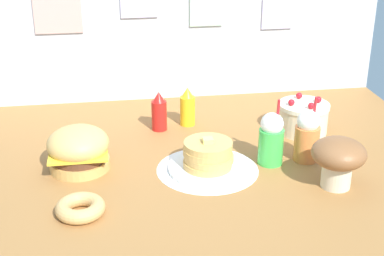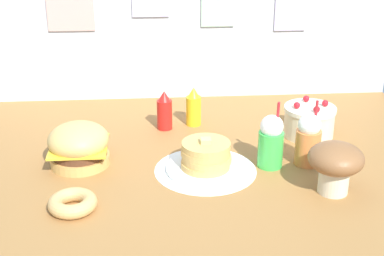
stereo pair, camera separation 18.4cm
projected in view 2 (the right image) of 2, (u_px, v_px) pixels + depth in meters
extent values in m
cube|color=#9E6B38|center=(197.00, 171.00, 2.50)|extent=(2.42, 1.88, 0.02)
cube|color=silver|center=(184.00, 15.00, 3.16)|extent=(2.42, 0.03, 0.97)
cube|color=#D8A599|center=(70.00, 11.00, 3.08)|extent=(0.26, 0.01, 0.22)
cube|color=#B2D1B2|center=(218.00, 8.00, 3.13)|extent=(0.19, 0.01, 0.21)
cube|color=silver|center=(291.00, 12.00, 3.17)|extent=(0.18, 0.01, 0.22)
cylinder|color=white|center=(205.00, 170.00, 2.48)|extent=(0.45, 0.45, 0.00)
cylinder|color=#DBA859|center=(80.00, 159.00, 2.53)|extent=(0.27, 0.27, 0.05)
cylinder|color=#59331E|center=(79.00, 151.00, 2.52)|extent=(0.25, 0.25, 0.04)
cube|color=yellow|center=(79.00, 146.00, 2.51)|extent=(0.25, 0.25, 0.01)
ellipsoid|color=#E5B260|center=(78.00, 140.00, 2.49)|extent=(0.27, 0.27, 0.15)
cylinder|color=white|center=(205.00, 168.00, 2.48)|extent=(0.35, 0.35, 0.02)
cylinder|color=#E0AD5B|center=(205.00, 164.00, 2.47)|extent=(0.22, 0.22, 0.03)
cylinder|color=#E0AD5B|center=(207.00, 158.00, 2.46)|extent=(0.22, 0.22, 0.03)
cylinder|color=#E0AD5B|center=(206.00, 152.00, 2.45)|extent=(0.22, 0.22, 0.03)
cylinder|color=#E0AD5B|center=(206.00, 146.00, 2.44)|extent=(0.21, 0.21, 0.03)
cube|color=#F7E072|center=(206.00, 141.00, 2.43)|extent=(0.05, 0.05, 0.02)
cylinder|color=beige|center=(309.00, 123.00, 2.80)|extent=(0.25, 0.25, 0.13)
cylinder|color=#F4EACC|center=(310.00, 109.00, 2.77)|extent=(0.26, 0.26, 0.02)
sphere|color=red|center=(325.00, 103.00, 2.77)|extent=(0.03, 0.03, 0.03)
sphere|color=red|center=(306.00, 99.00, 2.83)|extent=(0.03, 0.03, 0.03)
sphere|color=red|center=(297.00, 105.00, 2.74)|extent=(0.03, 0.03, 0.03)
sphere|color=red|center=(317.00, 109.00, 2.69)|extent=(0.03, 0.03, 0.03)
cylinder|color=red|center=(165.00, 115.00, 2.88)|extent=(0.08, 0.08, 0.15)
cone|color=red|center=(164.00, 96.00, 2.84)|extent=(0.06, 0.06, 0.05)
cylinder|color=yellow|center=(194.00, 111.00, 2.93)|extent=(0.08, 0.08, 0.15)
cone|color=yellow|center=(194.00, 92.00, 2.89)|extent=(0.06, 0.06, 0.05)
cylinder|color=green|center=(270.00, 149.00, 2.49)|extent=(0.11, 0.11, 0.16)
sphere|color=white|center=(272.00, 126.00, 2.45)|extent=(0.10, 0.10, 0.10)
cylinder|color=red|center=(277.00, 119.00, 2.44)|extent=(0.01, 0.03, 0.17)
cylinder|color=orange|center=(308.00, 147.00, 2.51)|extent=(0.11, 0.11, 0.16)
sphere|color=white|center=(310.00, 125.00, 2.47)|extent=(0.10, 0.10, 0.10)
cylinder|color=red|center=(315.00, 118.00, 2.45)|extent=(0.01, 0.03, 0.17)
torus|color=tan|center=(73.00, 203.00, 2.17)|extent=(0.19, 0.19, 0.06)
torus|color=#D89ED8|center=(73.00, 202.00, 2.17)|extent=(0.18, 0.18, 0.05)
cylinder|color=beige|center=(333.00, 181.00, 2.29)|extent=(0.12, 0.12, 0.10)
ellipsoid|color=brown|center=(336.00, 158.00, 2.25)|extent=(0.23, 0.23, 0.12)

